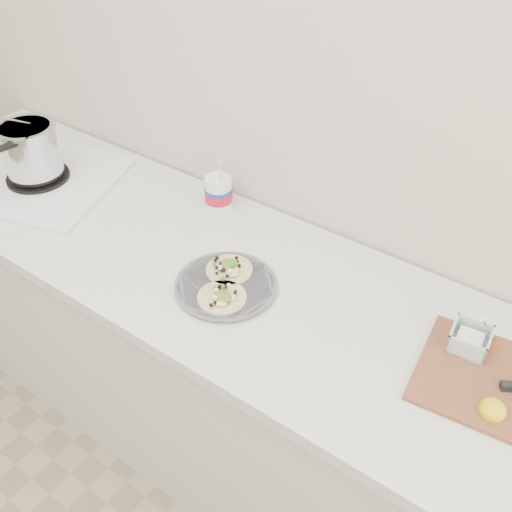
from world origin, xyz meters
The scene contains 5 objects.
counter centered at (0.00, 1.43, 0.45)m, with size 2.44×0.66×0.90m.
stove centered at (-0.68, 1.40, 0.98)m, with size 0.64×0.62×0.25m.
taco_plate centered at (0.18, 1.35, 0.92)m, with size 0.28×0.28×0.04m.
tub centered at (-0.08, 1.65, 0.96)m, with size 0.09×0.09×0.21m.
cutboard centered at (0.91, 1.46, 0.92)m, with size 0.45×0.34×0.07m.
Camera 1 is at (0.92, 0.46, 1.96)m, focal length 40.00 mm.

